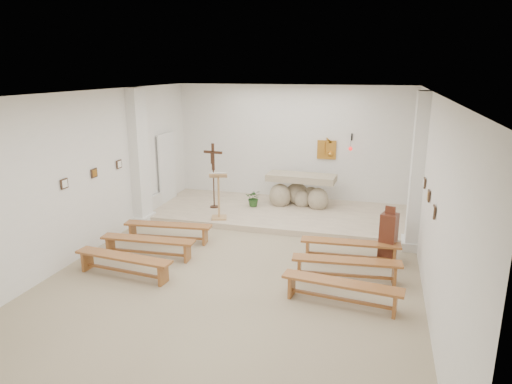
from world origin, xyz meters
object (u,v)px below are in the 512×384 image
(altar, at_px, (300,192))
(bench_left_front, at_px, (168,228))
(bench_right_front, at_px, (350,246))
(bench_right_second, at_px, (346,265))
(bench_left_third, at_px, (123,261))
(bench_right_third, at_px, (342,288))
(bench_left_second, at_px, (148,243))
(crucifix_stand, at_px, (213,171))
(donation_pedestal, at_px, (388,237))
(lectern, at_px, (219,195))

(altar, distance_m, bench_left_front, 4.14)
(bench_right_front, distance_m, bench_right_second, 0.97)
(bench_left_third, distance_m, bench_right_third, 4.19)
(bench_left_third, relative_size, bench_right_third, 1.00)
(bench_right_front, bearing_deg, bench_left_second, -170.73)
(crucifix_stand, distance_m, bench_left_front, 2.57)
(donation_pedestal, height_order, bench_left_third, donation_pedestal)
(bench_right_second, bearing_deg, bench_right_front, 84.59)
(bench_left_third, bearing_deg, bench_left_second, 95.69)
(lectern, xyz_separation_m, bench_left_second, (-0.72, -2.47, -0.45))
(bench_right_second, distance_m, bench_left_third, 4.31)
(bench_left_second, bearing_deg, bench_right_front, 9.79)
(bench_left_front, bearing_deg, crucifix_stand, 78.39)
(crucifix_stand, relative_size, bench_right_second, 0.87)
(bench_left_second, bearing_deg, bench_right_second, -3.27)
(lectern, height_order, crucifix_stand, crucifix_stand)
(bench_left_third, bearing_deg, donation_pedestal, 29.33)
(donation_pedestal, bearing_deg, bench_right_second, -105.81)
(bench_left_third, bearing_deg, bench_right_second, 18.75)
(altar, relative_size, lectern, 1.54)
(altar, height_order, bench_right_third, altar)
(bench_left_front, height_order, bench_left_third, same)
(bench_right_front, distance_m, bench_left_second, 4.31)
(bench_right_second, bearing_deg, altar, 105.96)
(bench_left_third, xyz_separation_m, bench_right_third, (4.19, 0.00, 0.00))
(lectern, relative_size, bench_right_front, 0.61)
(donation_pedestal, xyz_separation_m, bench_right_second, (-0.76, -1.20, -0.20))
(lectern, height_order, donation_pedestal, lectern)
(altar, xyz_separation_m, lectern, (-1.82, -1.76, 0.25))
(bench_left_third, bearing_deg, bench_right_third, 5.69)
(donation_pedestal, relative_size, bench_left_front, 0.58)
(crucifix_stand, distance_m, bench_right_third, 5.95)
(bench_right_second, bearing_deg, donation_pedestal, 52.19)
(bench_left_second, bearing_deg, crucifix_stand, 82.68)
(lectern, bearing_deg, donation_pedestal, -35.24)
(donation_pedestal, bearing_deg, bench_right_front, -147.11)
(lectern, xyz_separation_m, bench_left_front, (-0.72, -1.50, -0.45))
(bench_left_second, distance_m, bench_left_third, 0.97)
(bench_right_front, bearing_deg, donation_pedestal, 12.51)
(donation_pedestal, bearing_deg, bench_left_front, -160.84)
(bench_left_third, bearing_deg, bench_right_front, 30.58)
(lectern, bearing_deg, bench_right_front, -41.78)
(crucifix_stand, bearing_deg, bench_right_front, -25.07)
(lectern, relative_size, bench_left_front, 0.61)
(lectern, distance_m, bench_left_front, 1.72)
(bench_left_front, relative_size, bench_left_third, 1.00)
(donation_pedestal, bearing_deg, bench_left_second, -149.84)
(crucifix_stand, distance_m, donation_pedestal, 5.24)
(altar, bearing_deg, donation_pedestal, -48.49)
(altar, relative_size, bench_left_third, 0.94)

